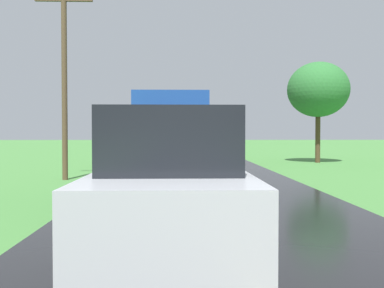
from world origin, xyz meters
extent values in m
cube|color=#2D2D30|center=(-1.03, 10.03, 0.68)|extent=(0.90, 5.51, 0.24)
cube|color=brown|center=(-1.03, 10.03, 0.88)|extent=(2.30, 5.80, 0.20)
cube|color=#1E479E|center=(-1.03, 11.98, 1.93)|extent=(2.10, 1.90, 1.90)
cube|color=black|center=(-1.03, 12.93, 2.26)|extent=(1.79, 0.02, 0.76)
cube|color=#2D517F|center=(-2.14, 9.05, 1.53)|extent=(0.08, 3.85, 1.10)
cube|color=#2D517F|center=(0.08, 9.05, 1.53)|extent=(0.08, 3.85, 1.10)
cube|color=#2D517F|center=(-1.03, 7.17, 1.53)|extent=(2.30, 0.08, 1.10)
cube|color=#2D517F|center=(-1.03, 10.94, 1.53)|extent=(2.30, 0.08, 1.10)
cylinder|color=black|center=(-2.08, 11.83, 0.58)|extent=(0.28, 1.00, 1.00)
cylinder|color=black|center=(0.02, 11.83, 0.58)|extent=(0.28, 1.00, 1.00)
cylinder|color=black|center=(-2.08, 8.43, 0.58)|extent=(0.28, 1.00, 1.00)
cylinder|color=black|center=(0.02, 8.43, 0.58)|extent=(0.28, 1.00, 1.00)
ellipsoid|color=#80AC36|center=(-1.46, 8.46, 1.15)|extent=(0.53, 0.66, 0.48)
ellipsoid|color=#8CAD2A|center=(-1.68, 9.72, 1.46)|extent=(0.41, 0.39, 0.48)
ellipsoid|color=#87BB36|center=(-1.34, 8.52, 1.19)|extent=(0.48, 0.59, 0.38)
ellipsoid|color=#8CAD37|center=(-1.62, 7.83, 1.18)|extent=(0.43, 0.47, 0.43)
ellipsoid|color=#86BF20|center=(-0.52, 9.47, 1.49)|extent=(0.47, 0.58, 0.43)
ellipsoid|color=#7BB52E|center=(-0.18, 7.70, 1.49)|extent=(0.44, 0.49, 0.41)
cube|color=#2D2D30|center=(-1.02, 22.39, 0.68)|extent=(0.90, 5.51, 0.24)
cube|color=brown|center=(-1.02, 22.39, 0.88)|extent=(2.30, 5.80, 0.20)
cube|color=red|center=(-1.02, 24.34, 1.93)|extent=(2.10, 1.90, 1.90)
cube|color=black|center=(-1.02, 25.29, 2.26)|extent=(1.79, 0.02, 0.76)
cube|color=brown|center=(-2.13, 21.41, 1.53)|extent=(0.08, 3.85, 1.10)
cube|color=brown|center=(0.09, 21.41, 1.53)|extent=(0.08, 3.85, 1.10)
cube|color=brown|center=(-1.02, 19.53, 1.53)|extent=(2.30, 0.08, 1.10)
cube|color=brown|center=(-1.02, 23.30, 1.53)|extent=(2.30, 0.08, 1.10)
cylinder|color=black|center=(-2.07, 24.19, 0.58)|extent=(0.28, 1.00, 1.00)
cylinder|color=black|center=(0.03, 24.19, 0.58)|extent=(0.28, 1.00, 1.00)
cylinder|color=black|center=(-2.07, 20.79, 0.58)|extent=(0.28, 1.00, 1.00)
cylinder|color=black|center=(0.03, 20.79, 0.58)|extent=(0.28, 1.00, 1.00)
ellipsoid|color=#86BF32|center=(-1.73, 20.44, 1.76)|extent=(0.55, 0.54, 0.44)
ellipsoid|color=#8CB025|center=(-0.80, 19.98, 1.44)|extent=(0.45, 0.48, 0.40)
ellipsoid|color=#92B123|center=(-1.50, 20.79, 1.44)|extent=(0.57, 0.73, 0.37)
ellipsoid|color=#90C22D|center=(-1.10, 22.29, 1.51)|extent=(0.42, 0.51, 0.47)
ellipsoid|color=#80BF28|center=(-1.69, 22.14, 1.18)|extent=(0.57, 0.69, 0.44)
ellipsoid|color=#81B230|center=(-1.57, 21.27, 1.13)|extent=(0.49, 0.56, 0.49)
ellipsoid|color=#8AC227|center=(-0.95, 22.86, 1.19)|extent=(0.43, 0.43, 0.38)
ellipsoid|color=#7CC32F|center=(-0.83, 19.89, 1.15)|extent=(0.41, 0.38, 0.48)
ellipsoid|color=#8FB92F|center=(-0.55, 19.96, 1.16)|extent=(0.60, 0.59, 0.44)
ellipsoid|color=#7CB52D|center=(-1.26, 22.47, 1.51)|extent=(0.44, 0.55, 0.47)
ellipsoid|color=#8FC531|center=(-0.15, 22.67, 1.79)|extent=(0.56, 0.50, 0.50)
cylinder|color=brown|center=(-4.98, 15.28, 3.48)|extent=(0.20, 0.20, 6.95)
cube|color=brown|center=(-4.98, 15.28, 6.55)|extent=(2.07, 0.12, 0.12)
cylinder|color=#4C3823|center=(7.16, 23.88, 1.40)|extent=(0.28, 0.28, 2.80)
ellipsoid|color=#2D7033|center=(7.16, 23.88, 4.20)|extent=(3.50, 3.50, 3.15)
cube|color=#B7BABF|center=(-0.88, 4.83, 0.90)|extent=(1.70, 4.10, 0.80)
cube|color=black|center=(-0.88, 4.63, 1.65)|extent=(1.44, 2.05, 0.70)
cylinder|color=black|center=(-1.65, 6.10, 0.40)|extent=(0.20, 0.64, 0.64)
cylinder|color=black|center=(-0.11, 6.10, 0.40)|extent=(0.20, 0.64, 0.64)
cylinder|color=black|center=(-1.65, 3.56, 0.40)|extent=(0.20, 0.64, 0.64)
cylinder|color=black|center=(-0.11, 3.56, 0.40)|extent=(0.20, 0.64, 0.64)
camera|label=1|loc=(-0.78, -0.41, 1.73)|focal=39.88mm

